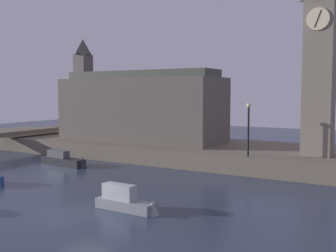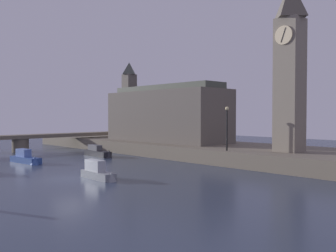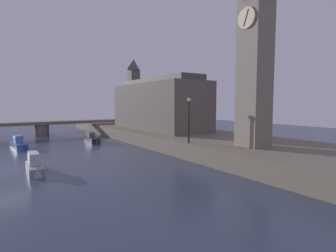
{
  "view_description": "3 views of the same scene",
  "coord_description": "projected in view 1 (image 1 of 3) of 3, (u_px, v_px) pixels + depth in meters",
  "views": [
    {
      "loc": [
        15.08,
        -16.68,
        6.64
      ],
      "look_at": [
        -4.35,
        16.11,
        3.52
      ],
      "focal_mm": 44.02,
      "sensor_mm": 36.0,
      "label": 1
    },
    {
      "loc": [
        26.02,
        -14.16,
        4.97
      ],
      "look_at": [
        -4.77,
        15.11,
        3.72
      ],
      "focal_mm": 39.6,
      "sensor_mm": 36.0,
      "label": 2
    },
    {
      "loc": [
        23.85,
        -0.7,
        5.27
      ],
      "look_at": [
        0.04,
        14.93,
        2.84
      ],
      "focal_mm": 28.34,
      "sensor_mm": 36.0,
      "label": 3
    }
  ],
  "objects": [
    {
      "name": "parliament_hall",
      "position": [
        139.0,
        107.0,
        44.08
      ],
      "size": [
        17.87,
        6.47,
        11.3
      ],
      "color": "#5B544C",
      "rests_on": "far_embankment"
    },
    {
      "name": "boat_barge_dark",
      "position": [
        66.0,
        160.0,
        37.29
      ],
      "size": [
        5.34,
        1.4,
        1.57
      ],
      "color": "#232328",
      "rests_on": "ground"
    },
    {
      "name": "clock_tower",
      "position": [
        320.0,
        52.0,
        33.03
      ],
      "size": [
        2.51,
        2.54,
        16.19
      ],
      "color": "slate",
      "rests_on": "far_embankment"
    },
    {
      "name": "boat_cruiser_grey",
      "position": [
        128.0,
        202.0,
        23.12
      ],
      "size": [
        4.14,
        1.09,
        1.58
      ],
      "color": "gray",
      "rests_on": "ground"
    },
    {
      "name": "streetlamp",
      "position": [
        248.0,
        124.0,
        32.83
      ],
      "size": [
        0.36,
        0.36,
        4.29
      ],
      "color": "black",
      "rests_on": "far_embankment"
    },
    {
      "name": "far_embankment",
      "position": [
        227.0,
        154.0,
        39.59
      ],
      "size": [
        70.0,
        12.0,
        1.5
      ],
      "primitive_type": "cube",
      "color": "#6B6051",
      "rests_on": "ground"
    },
    {
      "name": "ground_plane",
      "position": [
        86.0,
        214.0,
        22.51
      ],
      "size": [
        120.0,
        120.0,
        0.0
      ],
      "primitive_type": "plane",
      "color": "#2D384C"
    }
  ]
}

